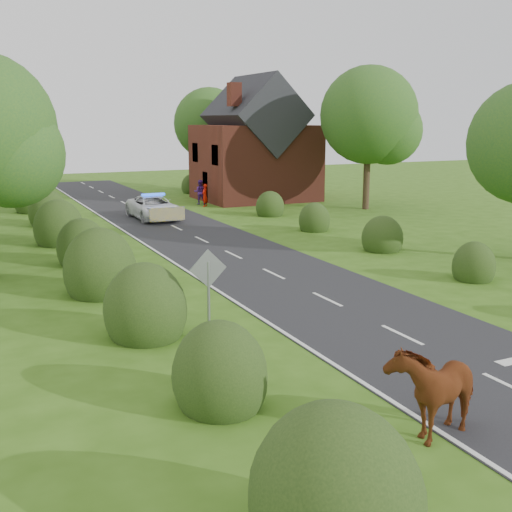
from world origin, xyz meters
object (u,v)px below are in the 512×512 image
police_van (154,208)px  pedestrian_red (205,195)px  road_sign (208,281)px  pedestrian_purple (200,192)px  cow (433,394)px

police_van → pedestrian_red: pedestrian_red is taller
road_sign → pedestrian_purple: bearing=70.2°
road_sign → pedestrian_purple: size_ratio=1.46×
pedestrian_red → road_sign: bearing=26.6°
cow → pedestrian_purple: pedestrian_purple is taller
road_sign → pedestrian_purple: (9.73, 26.99, -0.78)m
pedestrian_purple → pedestrian_red: bearing=109.2°
police_van → pedestrian_purple: pedestrian_purple is taller
road_sign → cow: 7.12m
police_van → pedestrian_purple: 7.21m
road_sign → police_van: road_sign is taller
road_sign → pedestrian_red: size_ratio=1.62×
cow → police_van: (2.80, 28.51, -0.06)m
cow → pedestrian_purple: (7.73, 33.77, 0.10)m
cow → pedestrian_purple: 34.64m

